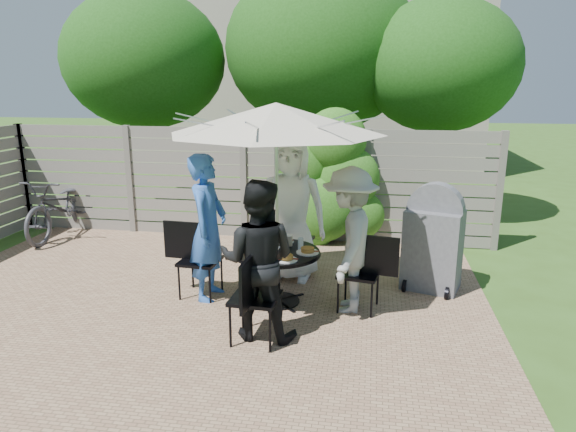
% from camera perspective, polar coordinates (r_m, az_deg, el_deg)
% --- Properties ---
extents(backyard_envelope, '(60.00, 60.00, 5.00)m').
position_cam_1_polar(backyard_envelope, '(15.49, 2.12, 14.88)').
color(backyard_envelope, '#325219').
rests_on(backyard_envelope, ground).
extents(patio_table, '(1.04, 1.04, 0.65)m').
position_cam_1_polar(patio_table, '(6.01, -1.23, -5.68)').
color(patio_table, black).
rests_on(patio_table, ground).
extents(umbrella, '(2.50, 2.50, 2.33)m').
position_cam_1_polar(umbrella, '(5.65, -1.33, 10.77)').
color(umbrella, silver).
rests_on(umbrella, ground).
extents(chair_back, '(0.55, 0.75, 1.00)m').
position_cam_1_polar(chair_back, '(6.95, 0.59, -4.17)').
color(chair_back, black).
rests_on(chair_back, ground).
extents(person_back, '(0.95, 0.64, 1.90)m').
position_cam_1_polar(person_back, '(6.64, 0.36, 0.77)').
color(person_back, white).
rests_on(person_back, ground).
extents(chair_left, '(0.69, 0.48, 0.94)m').
position_cam_1_polar(chair_left, '(6.35, -9.81, -6.45)').
color(chair_left, black).
rests_on(chair_left, ground).
extents(person_left, '(0.45, 0.66, 1.76)m').
position_cam_1_polar(person_left, '(6.11, -8.86, -1.32)').
color(person_left, blue).
rests_on(person_left, ground).
extents(chair_front, '(0.49, 0.71, 0.96)m').
position_cam_1_polar(chair_front, '(5.21, -3.67, -11.00)').
color(chair_front, black).
rests_on(chair_front, ground).
extents(person_front, '(0.83, 0.66, 1.65)m').
position_cam_1_polar(person_front, '(5.13, -3.36, -4.97)').
color(person_front, black).
rests_on(person_front, ground).
extents(chair_right, '(0.69, 0.51, 0.91)m').
position_cam_1_polar(chair_right, '(5.94, 7.96, -7.94)').
color(chair_right, black).
rests_on(chair_right, ground).
extents(person_right, '(0.66, 1.10, 1.66)m').
position_cam_1_polar(person_right, '(5.77, 6.81, -2.73)').
color(person_right, '#A5A6A1').
rests_on(person_right, ground).
extents(plate_back, '(0.26, 0.26, 0.06)m').
position_cam_1_polar(plate_back, '(6.27, -0.50, -2.65)').
color(plate_back, white).
rests_on(plate_back, patio_table).
extents(plate_left, '(0.26, 0.26, 0.06)m').
position_cam_1_polar(plate_left, '(6.02, -4.59, -3.43)').
color(plate_left, white).
rests_on(plate_left, patio_table).
extents(plate_front, '(0.26, 0.26, 0.06)m').
position_cam_1_polar(plate_front, '(5.60, -2.08, -4.80)').
color(plate_front, white).
rests_on(plate_front, patio_table).
extents(plate_right, '(0.26, 0.26, 0.06)m').
position_cam_1_polar(plate_right, '(5.87, 2.19, -3.89)').
color(plate_right, white).
rests_on(plate_right, patio_table).
extents(plate_extra, '(0.24, 0.24, 0.06)m').
position_cam_1_polar(plate_extra, '(5.62, -0.15, -4.72)').
color(plate_extra, white).
rests_on(plate_extra, patio_table).
extents(glass_back, '(0.07, 0.07, 0.14)m').
position_cam_1_polar(glass_back, '(6.19, -1.65, -2.46)').
color(glass_back, silver).
rests_on(glass_back, patio_table).
extents(glass_left, '(0.07, 0.07, 0.14)m').
position_cam_1_polar(glass_left, '(5.89, -3.95, -3.39)').
color(glass_left, silver).
rests_on(glass_left, patio_table).
extents(glass_front, '(0.07, 0.07, 0.14)m').
position_cam_1_polar(glass_front, '(5.66, -0.81, -4.10)').
color(glass_front, silver).
rests_on(glass_front, patio_table).
extents(glass_right, '(0.07, 0.07, 0.14)m').
position_cam_1_polar(glass_right, '(5.97, 1.41, -3.10)').
color(glass_right, silver).
rests_on(glass_right, patio_table).
extents(syrup_jug, '(0.09, 0.09, 0.16)m').
position_cam_1_polar(syrup_jug, '(5.98, -1.70, -2.97)').
color(syrup_jug, '#59280C').
rests_on(syrup_jug, patio_table).
extents(coffee_cup, '(0.08, 0.08, 0.12)m').
position_cam_1_polar(coffee_cup, '(6.11, 0.13, -2.77)').
color(coffee_cup, '#C6B293').
rests_on(coffee_cup, patio_table).
extents(bicycle, '(0.71, 1.96, 1.02)m').
position_cam_1_polar(bicycle, '(9.46, -23.87, 0.98)').
color(bicycle, '#333338').
rests_on(bicycle, ground).
extents(bbq_grill, '(0.79, 0.69, 1.37)m').
position_cam_1_polar(bbq_grill, '(6.62, 15.83, -2.78)').
color(bbq_grill, slate).
rests_on(bbq_grill, ground).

